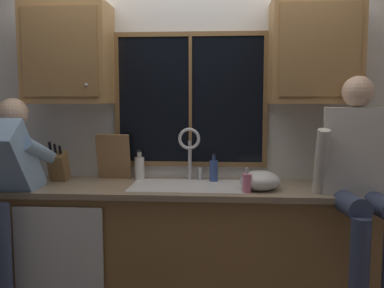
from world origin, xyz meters
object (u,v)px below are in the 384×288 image
(soap_dispenser, at_px, (247,183))
(bottle_tall_clear, at_px, (140,167))
(cutting_board, at_px, (114,157))
(bottle_green_glass, at_px, (214,170))
(mixing_bowl, at_px, (260,181))
(knife_block, at_px, (59,167))
(person_sitting_on_counter, at_px, (360,168))

(soap_dispenser, distance_m, bottle_tall_clear, 0.89)
(cutting_board, relative_size, soap_dispenser, 2.08)
(soap_dispenser, distance_m, bottle_green_glass, 0.42)
(mixing_bowl, relative_size, bottle_tall_clear, 1.21)
(bottle_green_glass, height_order, bottle_tall_clear, bottle_tall_clear)
(knife_block, xyz_separation_m, soap_dispenser, (1.38, -0.29, -0.04))
(mixing_bowl, distance_m, bottle_green_glass, 0.41)
(person_sitting_on_counter, xyz_separation_m, mixing_bowl, (-0.60, 0.18, -0.12))
(person_sitting_on_counter, height_order, soap_dispenser, person_sitting_on_counter)
(bottle_green_glass, bearing_deg, bottle_tall_clear, 176.01)
(person_sitting_on_counter, xyz_separation_m, cutting_board, (-1.69, 0.48, -0.01))
(bottle_green_glass, bearing_deg, cutting_board, 176.87)
(cutting_board, xyz_separation_m, bottle_tall_clear, (0.20, -0.00, -0.08))
(bottle_tall_clear, bearing_deg, person_sitting_on_counter, -17.92)
(knife_block, bearing_deg, person_sitting_on_counter, -10.16)
(person_sitting_on_counter, height_order, cutting_board, person_sitting_on_counter)
(person_sitting_on_counter, distance_m, bottle_green_glass, 1.03)
(person_sitting_on_counter, xyz_separation_m, bottle_green_glass, (-0.92, 0.44, -0.10))
(person_sitting_on_counter, height_order, mixing_bowl, person_sitting_on_counter)
(knife_block, xyz_separation_m, cutting_board, (0.39, 0.11, 0.06))
(bottle_green_glass, bearing_deg, mixing_bowl, -39.05)
(bottle_tall_clear, bearing_deg, knife_block, -169.61)
(person_sitting_on_counter, distance_m, bottle_tall_clear, 1.57)
(soap_dispenser, bearing_deg, knife_block, 168.19)
(soap_dispenser, bearing_deg, person_sitting_on_counter, -6.84)
(knife_block, height_order, cutting_board, cutting_board)
(mixing_bowl, bearing_deg, soap_dispenser, -134.40)
(knife_block, bearing_deg, mixing_bowl, -7.37)
(knife_block, xyz_separation_m, bottle_tall_clear, (0.59, 0.11, -0.02))
(person_sitting_on_counter, relative_size, soap_dispenser, 7.44)
(knife_block, relative_size, cutting_board, 0.91)
(soap_dispenser, bearing_deg, bottle_tall_clear, 153.35)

